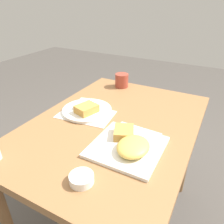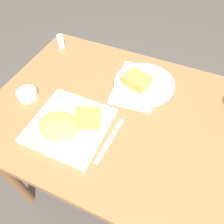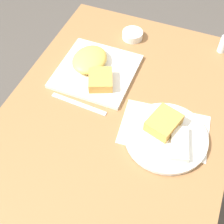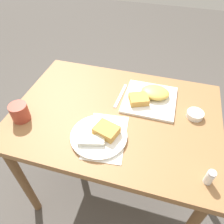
# 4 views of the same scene
# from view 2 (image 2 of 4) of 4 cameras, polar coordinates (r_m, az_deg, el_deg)

# --- Properties ---
(ground_plane) EXTENTS (8.00, 8.00, 0.00)m
(ground_plane) POSITION_cam_2_polar(r_m,az_deg,el_deg) (1.55, 1.58, -17.99)
(ground_plane) COLOR #4C4742
(dining_table) EXTENTS (1.07, 0.77, 0.77)m
(dining_table) POSITION_cam_2_polar(r_m,az_deg,el_deg) (0.95, 2.47, -3.60)
(dining_table) COLOR olive
(dining_table) RESTS_ON ground_plane
(menu_card) EXTENTS (0.21, 0.30, 0.00)m
(menu_card) POSITION_cam_2_polar(r_m,az_deg,el_deg) (0.98, 6.47, 7.03)
(menu_card) COLOR silver
(menu_card) RESTS_ON dining_table
(plate_square_near) EXTENTS (0.28, 0.28, 0.06)m
(plate_square_near) POSITION_cam_2_polar(r_m,az_deg,el_deg) (0.83, -11.44, -3.19)
(plate_square_near) COLOR white
(plate_square_near) RESTS_ON dining_table
(plate_oval_far) EXTENTS (0.26, 0.26, 0.05)m
(plate_oval_far) POSITION_cam_2_polar(r_m,az_deg,el_deg) (0.97, 8.19, 7.72)
(plate_oval_far) COLOR white
(plate_oval_far) RESTS_ON menu_card
(sauce_ramekin) EXTENTS (0.08, 0.08, 0.03)m
(sauce_ramekin) POSITION_cam_2_polar(r_m,az_deg,el_deg) (0.98, -21.31, 4.37)
(sauce_ramekin) COLOR white
(sauce_ramekin) RESTS_ON dining_table
(salt_shaker) EXTENTS (0.03, 0.03, 0.07)m
(salt_shaker) POSITION_cam_2_polar(r_m,az_deg,el_deg) (1.20, -13.18, 17.30)
(salt_shaker) COLOR white
(salt_shaker) RESTS_ON dining_table
(butter_knife) EXTENTS (0.03, 0.21, 0.00)m
(butter_knife) POSITION_cam_2_polar(r_m,az_deg,el_deg) (0.80, -0.56, -7.30)
(butter_knife) COLOR silver
(butter_knife) RESTS_ON dining_table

